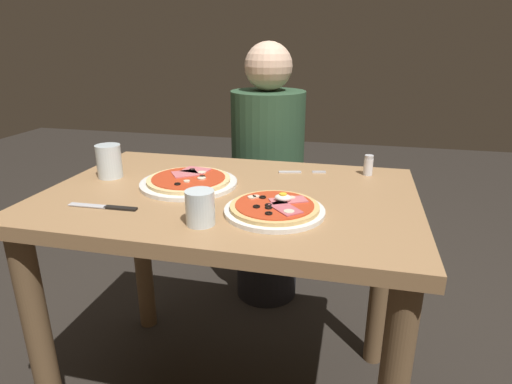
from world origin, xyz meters
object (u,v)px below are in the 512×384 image
object	(u,v)px
diner_person	(267,185)
salt_shaker	(368,165)
dining_table	(230,235)
pizza_foreground	(275,209)
water_glass_near	(202,210)
fork	(298,172)
knife	(107,207)
water_glass_far	(109,163)
pizza_across_left	(189,181)

from	to	relation	value
diner_person	salt_shaker	bearing A→B (deg)	136.37
dining_table	pizza_foreground	distance (m)	0.26
water_glass_near	diner_person	bearing A→B (deg)	91.86
fork	salt_shaker	xyz separation A→B (m)	(0.23, 0.03, 0.03)
knife	salt_shaker	distance (m)	0.82
dining_table	pizza_foreground	xyz separation A→B (m)	(0.16, -0.13, 0.15)
dining_table	water_glass_near	xyz separation A→B (m)	(0.00, -0.24, 0.18)
dining_table	diner_person	world-z (taller)	diner_person
knife	diner_person	world-z (taller)	diner_person
water_glass_far	pizza_foreground	bearing A→B (deg)	-17.03
pizza_across_left	salt_shaker	xyz separation A→B (m)	(0.54, 0.23, 0.02)
diner_person	pizza_foreground	bearing A→B (deg)	103.17
water_glass_far	knife	xyz separation A→B (m)	(0.14, -0.25, -0.04)
pizza_foreground	water_glass_far	world-z (taller)	water_glass_far
salt_shaker	diner_person	world-z (taller)	diner_person
knife	salt_shaker	size ratio (longest dim) A/B	2.92
salt_shaker	diner_person	size ratio (longest dim) A/B	0.06
pizza_foreground	fork	world-z (taller)	pizza_foreground
knife	pizza_foreground	bearing A→B (deg)	8.96
pizza_across_left	fork	size ratio (longest dim) A/B	1.90
diner_person	dining_table	bearing A→B (deg)	92.12
pizza_across_left	water_glass_near	world-z (taller)	water_glass_near
dining_table	water_glass_near	distance (m)	0.30
dining_table	knife	world-z (taller)	knife
dining_table	water_glass_near	bearing A→B (deg)	-88.85
pizza_across_left	salt_shaker	world-z (taller)	salt_shaker
water_glass_near	salt_shaker	bearing A→B (deg)	52.03
water_glass_near	fork	bearing A→B (deg)	70.63
fork	knife	xyz separation A→B (m)	(-0.45, -0.43, 0.00)
water_glass_near	fork	world-z (taller)	water_glass_near
water_glass_far	salt_shaker	distance (m)	0.84
pizza_foreground	pizza_across_left	world-z (taller)	pizza_foreground
fork	salt_shaker	world-z (taller)	salt_shaker
fork	salt_shaker	bearing A→B (deg)	7.34
pizza_across_left	water_glass_far	xyz separation A→B (m)	(-0.28, 0.02, 0.03)
diner_person	water_glass_near	bearing A→B (deg)	91.86
dining_table	salt_shaker	size ratio (longest dim) A/B	16.09
pizza_across_left	diner_person	distance (m)	0.68
dining_table	water_glass_near	size ratio (longest dim) A/B	12.63
diner_person	water_glass_far	bearing A→B (deg)	57.71
dining_table	fork	xyz separation A→B (m)	(0.17, 0.24, 0.14)
water_glass_near	salt_shaker	distance (m)	0.64
water_glass_near	diner_person	xyz separation A→B (m)	(-0.03, 0.91, -0.24)
fork	knife	bearing A→B (deg)	-135.97
water_glass_far	diner_person	world-z (taller)	diner_person
water_glass_far	fork	xyz separation A→B (m)	(0.59, 0.19, -0.04)
water_glass_near	diner_person	distance (m)	0.94
pizza_foreground	knife	world-z (taller)	pizza_foreground
water_glass_far	fork	world-z (taller)	water_glass_far
water_glass_near	fork	distance (m)	0.50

